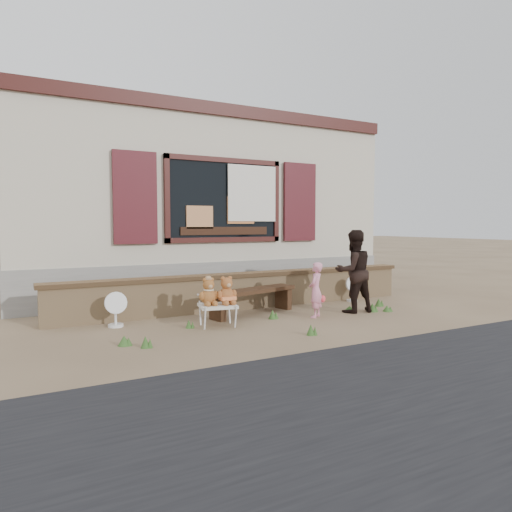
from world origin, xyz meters
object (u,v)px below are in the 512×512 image
folding_chair (218,306)px  child (316,290)px  adult (354,271)px  teddy_bear_left (208,291)px  teddy_bear_right (226,290)px  bench (253,296)px

folding_chair → child: (1.73, -0.14, 0.16)m
folding_chair → adult: size_ratio=0.44×
child → folding_chair: bearing=-43.0°
folding_chair → teddy_bear_left: bearing=-180.0°
teddy_bear_right → bench: bearing=50.0°
teddy_bear_right → child: child is taller
folding_chair → teddy_bear_left: (-0.14, 0.03, 0.24)m
teddy_bear_right → child: (1.59, -0.11, -0.09)m
bench → folding_chair: bench is taller
bench → folding_chair: bearing=-161.5°
teddy_bear_right → adult: adult is taller
child → bench: bearing=-79.8°
bench → teddy_bear_left: (-1.04, -0.56, 0.23)m
bench → teddy_bear_right: 1.01m
folding_chair → child: child is taller
folding_chair → teddy_bear_left: teddy_bear_left is taller
child → adult: (0.85, 0.06, 0.27)m
folding_chair → teddy_bear_right: size_ratio=1.45×
teddy_bear_left → child: 1.87m
folding_chair → adult: adult is taller
teddy_bear_right → child: bearing=7.4°
bench → adult: 1.84m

